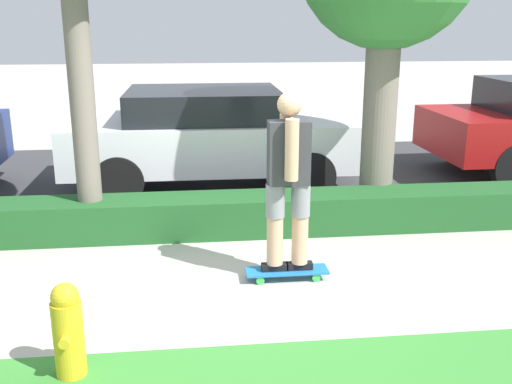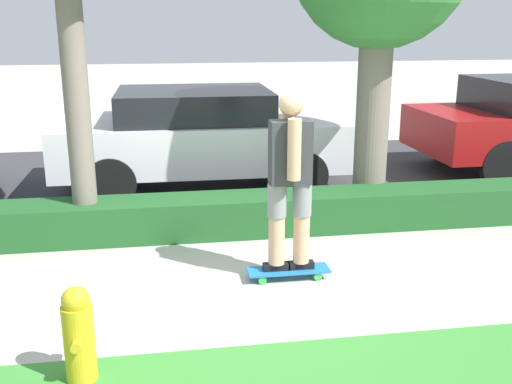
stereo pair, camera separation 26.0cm
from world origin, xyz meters
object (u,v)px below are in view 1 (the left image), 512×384
(skateboard, at_px, (287,271))
(skater_person, at_px, (288,178))
(fire_hydrant, at_px, (68,330))
(parked_car_middle, at_px, (211,135))

(skateboard, relative_size, skater_person, 0.47)
(skateboard, distance_m, skater_person, 0.95)
(skater_person, height_order, fire_hydrant, skater_person)
(fire_hydrant, bearing_deg, skateboard, 38.95)
(skater_person, relative_size, parked_car_middle, 0.40)
(skateboard, xyz_separation_m, fire_hydrant, (-1.81, -1.46, 0.28))
(skateboard, relative_size, fire_hydrant, 1.13)
(parked_car_middle, bearing_deg, skateboard, -80.02)
(parked_car_middle, relative_size, fire_hydrant, 5.97)
(parked_car_middle, xyz_separation_m, fire_hydrant, (-1.22, -5.02, -0.43))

